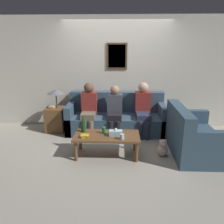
# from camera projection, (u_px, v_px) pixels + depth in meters

# --- Properties ---
(ground_plane) EXTENTS (16.00, 16.00, 0.00)m
(ground_plane) POSITION_uv_depth(u_px,v_px,m) (116.00, 139.00, 4.70)
(ground_plane) COLOR #ADA899
(wall_back) EXTENTS (9.00, 0.08, 2.60)m
(wall_back) POSITION_uv_depth(u_px,v_px,m) (117.00, 73.00, 5.22)
(wall_back) COLOR silver
(wall_back) RESTS_ON ground_plane
(couch_main) EXTENTS (2.22, 0.83, 0.89)m
(couch_main) POSITION_uv_depth(u_px,v_px,m) (116.00, 118.00, 5.10)
(couch_main) COLOR #385166
(couch_main) RESTS_ON ground_plane
(couch_side) EXTENTS (0.83, 1.28, 0.89)m
(couch_side) POSITION_uv_depth(u_px,v_px,m) (192.00, 138.00, 4.02)
(couch_side) COLOR #385166
(couch_side) RESTS_ON ground_plane
(coffee_table) EXTENTS (1.17, 0.56, 0.40)m
(coffee_table) POSITION_uv_depth(u_px,v_px,m) (107.00, 138.00, 3.93)
(coffee_table) COLOR brown
(coffee_table) RESTS_ON ground_plane
(side_table_with_lamp) EXTENTS (0.46, 0.42, 0.99)m
(side_table_with_lamp) POSITION_uv_depth(u_px,v_px,m) (56.00, 116.00, 5.08)
(side_table_with_lamp) COLOR brown
(side_table_with_lamp) RESTS_ON ground_plane
(wine_bottle) EXTENTS (0.08, 0.08, 0.30)m
(wine_bottle) POSITION_uv_depth(u_px,v_px,m) (83.00, 126.00, 4.03)
(wine_bottle) COLOR #19421E
(wine_bottle) RESTS_ON coffee_table
(drinking_glass) EXTENTS (0.08, 0.08, 0.10)m
(drinking_glass) POSITION_uv_depth(u_px,v_px,m) (122.00, 137.00, 3.72)
(drinking_glass) COLOR silver
(drinking_glass) RESTS_ON coffee_table
(book_stack) EXTENTS (0.15, 0.13, 0.05)m
(book_stack) POSITION_uv_depth(u_px,v_px,m) (85.00, 136.00, 3.81)
(book_stack) COLOR gold
(book_stack) RESTS_ON coffee_table
(soda_can) EXTENTS (0.07, 0.07, 0.12)m
(soda_can) POSITION_uv_depth(u_px,v_px,m) (104.00, 130.00, 3.97)
(soda_can) COLOR #197A38
(soda_can) RESTS_ON coffee_table
(tissue_box) EXTENTS (0.23, 0.12, 0.15)m
(tissue_box) POSITION_uv_depth(u_px,v_px,m) (116.00, 133.00, 3.87)
(tissue_box) COLOR silver
(tissue_box) RESTS_ON coffee_table
(person_left) EXTENTS (0.34, 0.57, 1.15)m
(person_left) POSITION_uv_depth(u_px,v_px,m) (89.00, 107.00, 4.87)
(person_left) COLOR #756651
(person_left) RESTS_ON ground_plane
(person_middle) EXTENTS (0.34, 0.58, 1.10)m
(person_middle) POSITION_uv_depth(u_px,v_px,m) (115.00, 109.00, 4.84)
(person_middle) COLOR black
(person_middle) RESTS_ON ground_plane
(person_right) EXTENTS (0.34, 0.62, 1.16)m
(person_right) POSITION_uv_depth(u_px,v_px,m) (143.00, 107.00, 4.85)
(person_right) COLOR #2D334C
(person_right) RESTS_ON ground_plane
(teddy_bear) EXTENTS (0.20, 0.20, 0.32)m
(teddy_bear) POSITION_uv_depth(u_px,v_px,m) (163.00, 148.00, 3.99)
(teddy_bear) COLOR beige
(teddy_bear) RESTS_ON ground_plane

